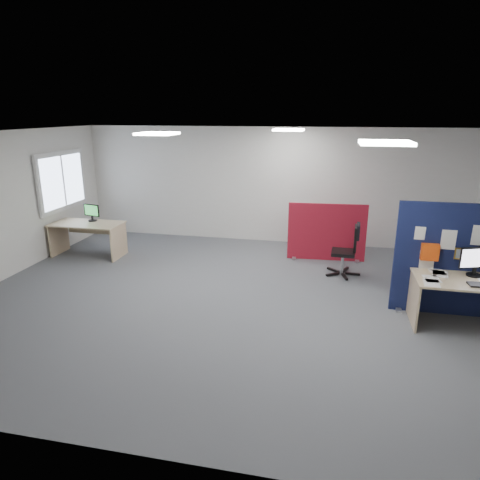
% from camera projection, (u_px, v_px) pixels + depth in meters
% --- Properties ---
extents(floor, '(9.00, 9.00, 0.00)m').
position_uv_depth(floor, '(239.00, 300.00, 7.16)').
color(floor, '#56595E').
rests_on(floor, ground).
extents(ceiling, '(9.00, 7.00, 0.02)m').
position_uv_depth(ceiling, '(238.00, 134.00, 6.38)').
color(ceiling, white).
rests_on(ceiling, wall_back).
extents(wall_back, '(9.00, 0.02, 2.70)m').
position_uv_depth(wall_back, '(270.00, 186.00, 10.05)').
color(wall_back, silver).
rests_on(wall_back, floor).
extents(wall_front, '(9.00, 0.02, 2.70)m').
position_uv_depth(wall_front, '(148.00, 325.00, 3.49)').
color(wall_front, silver).
rests_on(wall_front, floor).
extents(window, '(0.06, 1.70, 1.30)m').
position_uv_depth(window, '(62.00, 181.00, 9.47)').
color(window, white).
rests_on(window, wall_left).
extents(ceiling_lights, '(4.10, 4.10, 0.04)m').
position_uv_depth(ceiling_lights, '(267.00, 134.00, 6.95)').
color(ceiling_lights, white).
rests_on(ceiling_lights, ceiling).
extents(navy_divider, '(2.13, 0.30, 1.76)m').
position_uv_depth(navy_divider, '(467.00, 261.00, 6.39)').
color(navy_divider, '#0E1034').
rests_on(navy_divider, floor).
extents(main_desk, '(1.83, 0.81, 0.73)m').
position_uv_depth(main_desk, '(480.00, 291.00, 6.12)').
color(main_desk, tan).
rests_on(main_desk, floor).
extents(monitor_main, '(0.48, 0.21, 0.44)m').
position_uv_depth(monitor_main, '(476.00, 260.00, 6.15)').
color(monitor_main, black).
rests_on(monitor_main, main_desk).
extents(red_divider, '(1.62, 0.30, 1.21)m').
position_uv_depth(red_divider, '(327.00, 233.00, 8.94)').
color(red_divider, maroon).
rests_on(red_divider, floor).
extents(second_desk, '(1.50, 0.75, 0.73)m').
position_uv_depth(second_desk, '(88.00, 231.00, 9.25)').
color(second_desk, tan).
rests_on(second_desk, floor).
extents(monitor_second, '(0.40, 0.19, 0.37)m').
position_uv_depth(monitor_second, '(92.00, 212.00, 9.29)').
color(monitor_second, black).
rests_on(monitor_second, second_desk).
extents(office_chair, '(0.65, 0.67, 1.01)m').
position_uv_depth(office_chair, '(349.00, 247.00, 8.07)').
color(office_chair, black).
rests_on(office_chair, floor).
extents(desk_papers, '(1.43, 0.87, 0.00)m').
position_uv_depth(desk_papers, '(462.00, 278.00, 6.14)').
color(desk_papers, white).
rests_on(desk_papers, main_desk).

